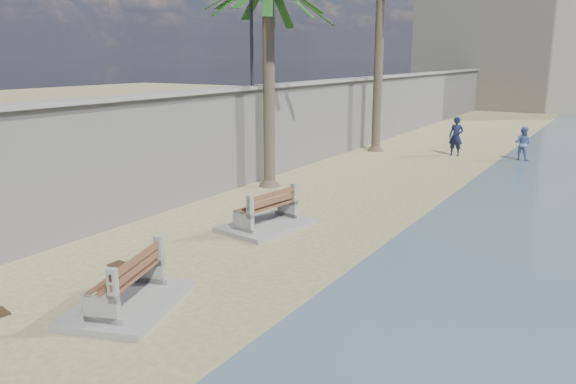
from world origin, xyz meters
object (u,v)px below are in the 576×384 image
at_px(person_b, 523,142).
at_px(bench_near, 127,285).
at_px(bench_far, 266,212).
at_px(person_a, 456,134).

bearing_deg(person_b, bench_near, 91.89).
relative_size(bench_near, bench_far, 1.07).
bearing_deg(person_a, bench_near, -89.01).
bearing_deg(person_b, person_a, 18.74).
bearing_deg(bench_near, bench_far, 95.71).
bearing_deg(person_a, bench_far, -92.00).
distance_m(bench_near, bench_far, 5.66).
xyz_separation_m(bench_far, person_a, (1.28, 14.55, 0.61)).
relative_size(bench_near, person_a, 1.36).
relative_size(person_a, person_b, 1.24).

